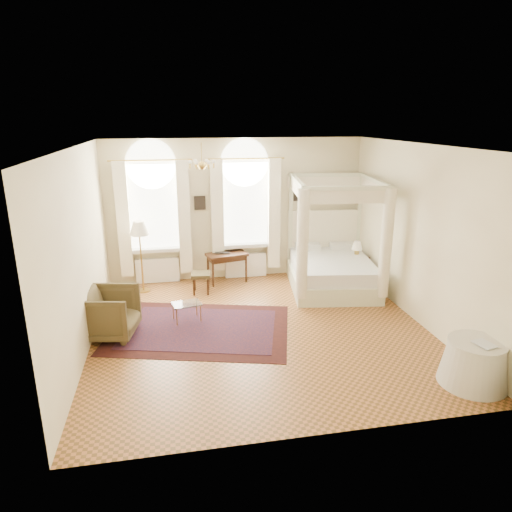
{
  "coord_description": "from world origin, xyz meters",
  "views": [
    {
      "loc": [
        -1.52,
        -7.5,
        3.76
      ],
      "look_at": [
        -0.02,
        0.4,
        1.3
      ],
      "focal_mm": 32.0,
      "sensor_mm": 36.0,
      "label": 1
    }
  ],
  "objects_px": {
    "writing_desk": "(227,258)",
    "armchair": "(109,313)",
    "stool": "(201,276)",
    "coffee_table": "(187,305)",
    "canopy_bed": "(332,265)",
    "nightstand": "(356,270)",
    "floor_lamp": "(139,232)",
    "side_table": "(474,363)"
  },
  "relations": [
    {
      "from": "writing_desk",
      "to": "armchair",
      "type": "relative_size",
      "value": 1.06
    },
    {
      "from": "writing_desk",
      "to": "stool",
      "type": "bearing_deg",
      "value": -137.56
    },
    {
      "from": "writing_desk",
      "to": "coffee_table",
      "type": "distance_m",
      "value": 2.28
    },
    {
      "from": "canopy_bed",
      "to": "writing_desk",
      "type": "bearing_deg",
      "value": 159.25
    },
    {
      "from": "stool",
      "to": "coffee_table",
      "type": "distance_m",
      "value": 1.46
    },
    {
      "from": "nightstand",
      "to": "coffee_table",
      "type": "relative_size",
      "value": 1.05
    },
    {
      "from": "canopy_bed",
      "to": "stool",
      "type": "height_order",
      "value": "canopy_bed"
    },
    {
      "from": "nightstand",
      "to": "floor_lamp",
      "type": "distance_m",
      "value": 5.04
    },
    {
      "from": "canopy_bed",
      "to": "side_table",
      "type": "relative_size",
      "value": 2.59
    },
    {
      "from": "canopy_bed",
      "to": "floor_lamp",
      "type": "relative_size",
      "value": 1.58
    },
    {
      "from": "armchair",
      "to": "coffee_table",
      "type": "bearing_deg",
      "value": -63.43
    },
    {
      "from": "floor_lamp",
      "to": "side_table",
      "type": "height_order",
      "value": "floor_lamp"
    },
    {
      "from": "nightstand",
      "to": "writing_desk",
      "type": "distance_m",
      "value": 3.06
    },
    {
      "from": "stool",
      "to": "coffee_table",
      "type": "relative_size",
      "value": 0.79
    },
    {
      "from": "coffee_table",
      "to": "floor_lamp",
      "type": "height_order",
      "value": "floor_lamp"
    },
    {
      "from": "floor_lamp",
      "to": "side_table",
      "type": "distance_m",
      "value": 6.88
    },
    {
      "from": "armchair",
      "to": "floor_lamp",
      "type": "relative_size",
      "value": 0.6
    },
    {
      "from": "canopy_bed",
      "to": "writing_desk",
      "type": "xyz_separation_m",
      "value": [
        -2.28,
        0.86,
        0.03
      ]
    },
    {
      "from": "nightstand",
      "to": "side_table",
      "type": "relative_size",
      "value": 0.63
    },
    {
      "from": "canopy_bed",
      "to": "coffee_table",
      "type": "relative_size",
      "value": 4.29
    },
    {
      "from": "canopy_bed",
      "to": "writing_desk",
      "type": "distance_m",
      "value": 2.44
    },
    {
      "from": "nightstand",
      "to": "stool",
      "type": "relative_size",
      "value": 1.34
    },
    {
      "from": "writing_desk",
      "to": "side_table",
      "type": "relative_size",
      "value": 1.03
    },
    {
      "from": "armchair",
      "to": "coffee_table",
      "type": "distance_m",
      "value": 1.43
    },
    {
      "from": "side_table",
      "to": "writing_desk",
      "type": "bearing_deg",
      "value": 121.13
    },
    {
      "from": "nightstand",
      "to": "stool",
      "type": "distance_m",
      "value": 3.65
    },
    {
      "from": "side_table",
      "to": "canopy_bed",
      "type": "bearing_deg",
      "value": 99.86
    },
    {
      "from": "armchair",
      "to": "side_table",
      "type": "relative_size",
      "value": 0.98
    },
    {
      "from": "canopy_bed",
      "to": "armchair",
      "type": "bearing_deg",
      "value": -161.96
    },
    {
      "from": "writing_desk",
      "to": "floor_lamp",
      "type": "distance_m",
      "value": 2.09
    },
    {
      "from": "writing_desk",
      "to": "canopy_bed",
      "type": "bearing_deg",
      "value": -20.75
    },
    {
      "from": "canopy_bed",
      "to": "nightstand",
      "type": "distance_m",
      "value": 0.8
    },
    {
      "from": "stool",
      "to": "side_table",
      "type": "xyz_separation_m",
      "value": [
        3.65,
        -4.35,
        -0.06
      ]
    },
    {
      "from": "stool",
      "to": "armchair",
      "type": "relative_size",
      "value": 0.48
    },
    {
      "from": "stool",
      "to": "side_table",
      "type": "bearing_deg",
      "value": -50.01
    },
    {
      "from": "writing_desk",
      "to": "side_table",
      "type": "height_order",
      "value": "writing_desk"
    },
    {
      "from": "nightstand",
      "to": "writing_desk",
      "type": "relative_size",
      "value": 0.61
    },
    {
      "from": "armchair",
      "to": "floor_lamp",
      "type": "height_order",
      "value": "floor_lamp"
    },
    {
      "from": "canopy_bed",
      "to": "stool",
      "type": "distance_m",
      "value": 2.95
    },
    {
      "from": "stool",
      "to": "canopy_bed",
      "type": "bearing_deg",
      "value": -5.1
    },
    {
      "from": "writing_desk",
      "to": "stool",
      "type": "xyz_separation_m",
      "value": [
        -0.66,
        -0.6,
        -0.21
      ]
    },
    {
      "from": "nightstand",
      "to": "armchair",
      "type": "relative_size",
      "value": 0.65
    }
  ]
}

